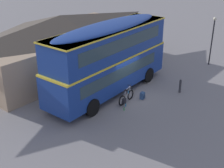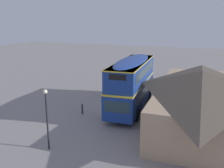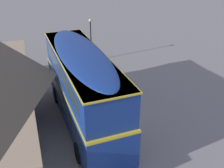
% 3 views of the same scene
% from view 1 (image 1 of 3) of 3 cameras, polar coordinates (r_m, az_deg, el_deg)
% --- Properties ---
extents(ground_plane, '(120.00, 120.00, 0.00)m').
position_cam_1_polar(ground_plane, '(20.66, 2.79, -2.08)').
color(ground_plane, gray).
extents(double_decker_bus, '(10.37, 3.44, 4.79)m').
position_cam_1_polar(double_decker_bus, '(20.05, -0.51, 5.31)').
color(double_decker_bus, black).
rests_on(double_decker_bus, ground).
extents(touring_bicycle, '(1.68, 0.59, 1.04)m').
position_cam_1_polar(touring_bicycle, '(19.50, 2.66, -2.56)').
color(touring_bicycle, black).
rests_on(touring_bicycle, ground).
extents(backpack_on_ground, '(0.37, 0.35, 0.51)m').
position_cam_1_polar(backpack_on_ground, '(20.11, 5.74, -2.11)').
color(backpack_on_ground, '#2D4C7A').
rests_on(backpack_on_ground, ground).
extents(water_bottle_blue_sports, '(0.07, 0.07, 0.23)m').
position_cam_1_polar(water_bottle_blue_sports, '(19.17, 2.58, -3.94)').
color(water_bottle_blue_sports, '#338CBF').
rests_on(water_bottle_blue_sports, ground).
extents(water_bottle_green_metal, '(0.07, 0.07, 0.23)m').
position_cam_1_polar(water_bottle_green_metal, '(18.70, 2.28, -4.71)').
color(water_bottle_green_metal, green).
rests_on(water_bottle_green_metal, ground).
extents(pub_building, '(15.73, 7.88, 4.30)m').
position_cam_1_polar(pub_building, '(25.26, -9.41, 7.96)').
color(pub_building, tan).
rests_on(pub_building, ground).
extents(street_lamp, '(0.28, 0.28, 4.07)m').
position_cam_1_polar(street_lamp, '(26.59, 18.42, 8.69)').
color(street_lamp, black).
rests_on(street_lamp, ground).
extents(kerb_bollard, '(0.16, 0.16, 0.97)m').
position_cam_1_polar(kerb_bollard, '(21.33, 12.72, -0.31)').
color(kerb_bollard, '#333338').
rests_on(kerb_bollard, ground).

